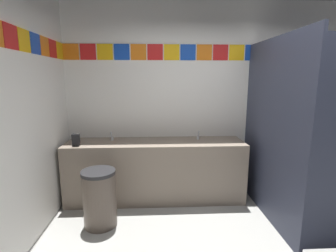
# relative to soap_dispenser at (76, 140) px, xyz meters

# --- Properties ---
(wall_back) EXTENTS (4.21, 0.09, 2.79)m
(wall_back) POSITION_rel_soap_dispenser_xyz_m (1.86, 0.50, 0.48)
(wall_back) COLOR white
(wall_back) RESTS_ON ground_plane
(vanity_counter) EXTENTS (2.46, 0.58, 0.84)m
(vanity_counter) POSITION_rel_soap_dispenser_xyz_m (1.03, 0.17, -0.49)
(vanity_counter) COLOR gray
(vanity_counter) RESTS_ON ground_plane
(faucet_left) EXTENTS (0.04, 0.10, 0.14)m
(faucet_left) POSITION_rel_soap_dispenser_xyz_m (0.42, 0.26, -0.03)
(faucet_left) COLOR silver
(faucet_left) RESTS_ON vanity_counter
(faucet_right) EXTENTS (0.04, 0.10, 0.14)m
(faucet_right) POSITION_rel_soap_dispenser_xyz_m (1.65, 0.26, -0.03)
(faucet_right) COLOR silver
(faucet_right) RESTS_ON vanity_counter
(soap_dispenser) EXTENTS (0.09, 0.09, 0.16)m
(soap_dispenser) POSITION_rel_soap_dispenser_xyz_m (0.00, 0.00, 0.00)
(soap_dispenser) COLOR black
(soap_dispenser) RESTS_ON vanity_counter
(stall_divider) EXTENTS (0.92, 1.59, 2.18)m
(stall_divider) POSITION_rel_soap_dispenser_xyz_m (2.58, -0.60, 0.17)
(stall_divider) COLOR #33384C
(stall_divider) RESTS_ON ground_plane
(toilet) EXTENTS (0.39, 0.49, 0.74)m
(toilet) POSITION_rel_soap_dispenser_xyz_m (3.01, 0.02, -0.62)
(toilet) COLOR white
(toilet) RESTS_ON ground_plane
(trash_bin) EXTENTS (0.39, 0.39, 0.67)m
(trash_bin) POSITION_rel_soap_dispenser_xyz_m (0.38, -0.47, -0.58)
(trash_bin) COLOR brown
(trash_bin) RESTS_ON ground_plane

